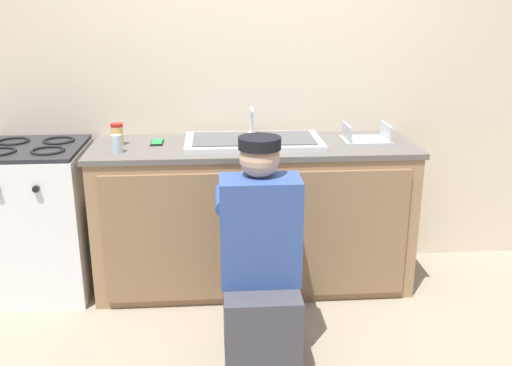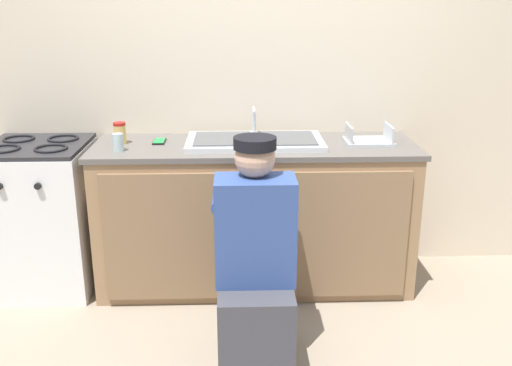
{
  "view_description": "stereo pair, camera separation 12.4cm",
  "coord_description": "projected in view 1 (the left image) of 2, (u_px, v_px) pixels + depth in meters",
  "views": [
    {
      "loc": [
        -0.23,
        -2.96,
        1.7
      ],
      "look_at": [
        0.0,
        0.1,
        0.71
      ],
      "focal_mm": 40.0,
      "sensor_mm": 36.0,
      "label": 1
    },
    {
      "loc": [
        -0.11,
        -2.97,
        1.7
      ],
      "look_at": [
        0.0,
        0.1,
        0.71
      ],
      "focal_mm": 40.0,
      "sensor_mm": 36.0,
      "label": 2
    }
  ],
  "objects": [
    {
      "name": "plumber_person",
      "position": [
        260.0,
        270.0,
        2.74
      ],
      "size": [
        0.42,
        0.61,
        1.1
      ],
      "color": "#3F3F47",
      "rests_on": "ground_plane"
    },
    {
      "name": "ground_plane",
      "position": [
        257.0,
        303.0,
        3.35
      ],
      "size": [
        12.0,
        12.0,
        0.0
      ],
      "primitive_type": "plane",
      "color": "gray"
    },
    {
      "name": "cell_phone",
      "position": [
        157.0,
        142.0,
        3.38
      ],
      "size": [
        0.07,
        0.14,
        0.01
      ],
      "color": "black",
      "rests_on": "countertop"
    },
    {
      "name": "sink_double_basin",
      "position": [
        253.0,
        141.0,
        3.36
      ],
      "size": [
        0.8,
        0.44,
        0.19
      ],
      "color": "silver",
      "rests_on": "countertop"
    },
    {
      "name": "condiment_jar",
      "position": [
        117.0,
        134.0,
        3.32
      ],
      "size": [
        0.07,
        0.07,
        0.13
      ],
      "color": "#DBB760",
      "rests_on": "countertop"
    },
    {
      "name": "stove_range",
      "position": [
        39.0,
        219.0,
        3.41
      ],
      "size": [
        0.59,
        0.62,
        0.91
      ],
      "color": "white",
      "rests_on": "ground_plane"
    },
    {
      "name": "back_wall",
      "position": [
        249.0,
        75.0,
        3.58
      ],
      "size": [
        6.0,
        0.1,
        2.5
      ],
      "primitive_type": "cube",
      "color": "beige",
      "rests_on": "ground_plane"
    },
    {
      "name": "water_glass",
      "position": [
        117.0,
        144.0,
        3.16
      ],
      "size": [
        0.06,
        0.06,
        0.1
      ],
      "color": "#ADC6CC",
      "rests_on": "countertop"
    },
    {
      "name": "countertop",
      "position": [
        253.0,
        147.0,
        3.37
      ],
      "size": [
        1.91,
        0.62,
        0.03
      ],
      "primitive_type": "cube",
      "color": "#5B5651",
      "rests_on": "counter_cabinet"
    },
    {
      "name": "dish_rack_tray",
      "position": [
        366.0,
        138.0,
        3.4
      ],
      "size": [
        0.28,
        0.22,
        0.11
      ],
      "color": "#B2B7BC",
      "rests_on": "countertop"
    },
    {
      "name": "counter_cabinet",
      "position": [
        254.0,
        217.0,
        3.5
      ],
      "size": [
        1.87,
        0.62,
        0.86
      ],
      "color": "#997551",
      "rests_on": "ground_plane"
    }
  ]
}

